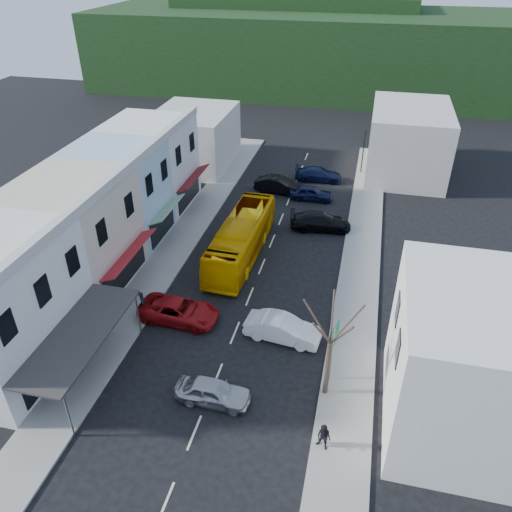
{
  "coord_description": "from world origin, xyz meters",
  "views": [
    {
      "loc": [
        6.99,
        -23.72,
        21.65
      ],
      "look_at": [
        0.0,
        6.0,
        2.2
      ],
      "focal_mm": 35.0,
      "sensor_mm": 36.0,
      "label": 1
    }
  ],
  "objects_px": {
    "direction_sign": "(331,355)",
    "street_tree": "(330,343)",
    "car_silver": "(213,392)",
    "car_white": "(283,330)",
    "car_red": "(179,311)",
    "pedestrian_left": "(143,303)",
    "bus": "(241,239)",
    "pedestrian_right": "(324,436)",
    "traffic_signal": "(363,152)"
  },
  "relations": [
    {
      "from": "bus",
      "to": "car_red",
      "type": "xyz_separation_m",
      "value": [
        -2.03,
        -8.72,
        -0.85
      ]
    },
    {
      "from": "car_red",
      "to": "pedestrian_left",
      "type": "distance_m",
      "value": 2.56
    },
    {
      "from": "car_red",
      "to": "pedestrian_left",
      "type": "xyz_separation_m",
      "value": [
        -2.54,
        -0.06,
        0.3
      ]
    },
    {
      "from": "bus",
      "to": "street_tree",
      "type": "height_order",
      "value": "street_tree"
    },
    {
      "from": "car_red",
      "to": "pedestrian_left",
      "type": "height_order",
      "value": "pedestrian_left"
    },
    {
      "from": "car_red",
      "to": "pedestrian_right",
      "type": "height_order",
      "value": "pedestrian_right"
    },
    {
      "from": "car_silver",
      "to": "pedestrian_right",
      "type": "distance_m",
      "value": 6.49
    },
    {
      "from": "car_silver",
      "to": "car_white",
      "type": "relative_size",
      "value": 1.0
    },
    {
      "from": "car_silver",
      "to": "bus",
      "type": "bearing_deg",
      "value": 9.41
    },
    {
      "from": "pedestrian_right",
      "to": "traffic_signal",
      "type": "distance_m",
      "value": 35.95
    },
    {
      "from": "car_silver",
      "to": "car_white",
      "type": "xyz_separation_m",
      "value": [
        2.75,
        5.93,
        0.0
      ]
    },
    {
      "from": "car_white",
      "to": "car_silver",
      "type": "bearing_deg",
      "value": 161.35
    },
    {
      "from": "bus",
      "to": "car_white",
      "type": "xyz_separation_m",
      "value": [
        5.04,
        -8.98,
        -0.85
      ]
    },
    {
      "from": "bus",
      "to": "car_silver",
      "type": "distance_m",
      "value": 15.11
    },
    {
      "from": "street_tree",
      "to": "traffic_signal",
      "type": "relative_size",
      "value": 1.57
    },
    {
      "from": "direction_sign",
      "to": "traffic_signal",
      "type": "bearing_deg",
      "value": 103.72
    },
    {
      "from": "traffic_signal",
      "to": "pedestrian_right",
      "type": "bearing_deg",
      "value": 101.71
    },
    {
      "from": "car_silver",
      "to": "traffic_signal",
      "type": "bearing_deg",
      "value": -9.52
    },
    {
      "from": "direction_sign",
      "to": "street_tree",
      "type": "relative_size",
      "value": 0.52
    },
    {
      "from": "car_silver",
      "to": "pedestrian_right",
      "type": "bearing_deg",
      "value": -104.85
    },
    {
      "from": "traffic_signal",
      "to": "car_white",
      "type": "bearing_deg",
      "value": 94.69
    },
    {
      "from": "bus",
      "to": "traffic_signal",
      "type": "height_order",
      "value": "traffic_signal"
    },
    {
      "from": "street_tree",
      "to": "traffic_signal",
      "type": "height_order",
      "value": "street_tree"
    },
    {
      "from": "pedestrian_left",
      "to": "car_white",
      "type": "bearing_deg",
      "value": -109.54
    },
    {
      "from": "car_white",
      "to": "pedestrian_right",
      "type": "relative_size",
      "value": 2.59
    },
    {
      "from": "pedestrian_left",
      "to": "car_red",
      "type": "bearing_deg",
      "value": -107.04
    },
    {
      "from": "bus",
      "to": "traffic_signal",
      "type": "distance_m",
      "value": 21.06
    },
    {
      "from": "car_white",
      "to": "car_red",
      "type": "bearing_deg",
      "value": 94.08
    },
    {
      "from": "car_red",
      "to": "street_tree",
      "type": "height_order",
      "value": "street_tree"
    },
    {
      "from": "car_silver",
      "to": "car_white",
      "type": "bearing_deg",
      "value": -24.21
    },
    {
      "from": "street_tree",
      "to": "pedestrian_right",
      "type": "bearing_deg",
      "value": -85.31
    },
    {
      "from": "direction_sign",
      "to": "street_tree",
      "type": "distance_m",
      "value": 2.11
    },
    {
      "from": "car_silver",
      "to": "street_tree",
      "type": "bearing_deg",
      "value": -71.29
    },
    {
      "from": "pedestrian_left",
      "to": "direction_sign",
      "type": "height_order",
      "value": "direction_sign"
    },
    {
      "from": "car_white",
      "to": "car_red",
      "type": "xyz_separation_m",
      "value": [
        -7.08,
        0.26,
        0.0
      ]
    },
    {
      "from": "car_silver",
      "to": "car_red",
      "type": "relative_size",
      "value": 0.96
    },
    {
      "from": "pedestrian_left",
      "to": "pedestrian_right",
      "type": "relative_size",
      "value": 1.0
    },
    {
      "from": "bus",
      "to": "car_silver",
      "type": "xyz_separation_m",
      "value": [
        2.3,
        -14.91,
        -0.85
      ]
    },
    {
      "from": "bus",
      "to": "pedestrian_right",
      "type": "distance_m",
      "value": 18.72
    },
    {
      "from": "pedestrian_right",
      "to": "direction_sign",
      "type": "distance_m",
      "value": 4.85
    },
    {
      "from": "car_red",
      "to": "street_tree",
      "type": "bearing_deg",
      "value": -109.75
    },
    {
      "from": "car_silver",
      "to": "pedestrian_right",
      "type": "relative_size",
      "value": 2.59
    },
    {
      "from": "pedestrian_left",
      "to": "traffic_signal",
      "type": "height_order",
      "value": "traffic_signal"
    },
    {
      "from": "pedestrian_right",
      "to": "traffic_signal",
      "type": "xyz_separation_m",
      "value": [
        -0.11,
        35.92,
        1.42
      ]
    },
    {
      "from": "car_silver",
      "to": "direction_sign",
      "type": "relative_size",
      "value": 1.11
    },
    {
      "from": "street_tree",
      "to": "traffic_signal",
      "type": "distance_m",
      "value": 32.28
    },
    {
      "from": "pedestrian_right",
      "to": "traffic_signal",
      "type": "height_order",
      "value": "traffic_signal"
    },
    {
      "from": "car_white",
      "to": "pedestrian_left",
      "type": "xyz_separation_m",
      "value": [
        -9.61,
        0.21,
        0.3
      ]
    },
    {
      "from": "bus",
      "to": "street_tree",
      "type": "bearing_deg",
      "value": -55.91
    },
    {
      "from": "pedestrian_left",
      "to": "direction_sign",
      "type": "xyz_separation_m",
      "value": [
        12.91,
        -3.13,
        0.99
      ]
    }
  ]
}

